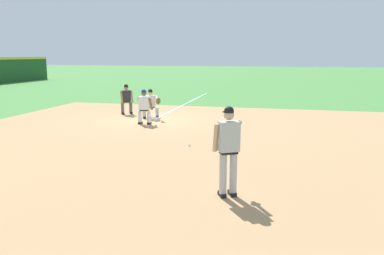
{
  "coord_description": "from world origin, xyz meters",
  "views": [
    {
      "loc": [
        -15.57,
        -5.49,
        2.84
      ],
      "look_at": [
        -5.87,
        -3.16,
        0.9
      ],
      "focal_mm": 35.0,
      "sensor_mm": 36.0,
      "label": 1
    }
  ],
  "objects_px": {
    "baserunner": "(144,105)",
    "first_baseman": "(151,102)",
    "baseball": "(189,145)",
    "first_base_bag": "(154,119)",
    "pitcher": "(229,146)",
    "umpire": "(126,98)"
  },
  "relations": [
    {
      "from": "pitcher",
      "to": "baserunner",
      "type": "bearing_deg",
      "value": 32.09
    },
    {
      "from": "first_baseman",
      "to": "umpire",
      "type": "distance_m",
      "value": 1.83
    },
    {
      "from": "first_base_bag",
      "to": "first_baseman",
      "type": "distance_m",
      "value": 0.81
    },
    {
      "from": "baseball",
      "to": "first_baseman",
      "type": "distance_m",
      "value": 5.63
    },
    {
      "from": "umpire",
      "to": "pitcher",
      "type": "bearing_deg",
      "value": -146.56
    },
    {
      "from": "baserunner",
      "to": "pitcher",
      "type": "bearing_deg",
      "value": -147.91
    },
    {
      "from": "pitcher",
      "to": "first_baseman",
      "type": "xyz_separation_m",
      "value": [
        8.69,
        4.75,
        -0.33
      ]
    },
    {
      "from": "umpire",
      "to": "baseball",
      "type": "bearing_deg",
      "value": -141.15
    },
    {
      "from": "first_base_bag",
      "to": "pitcher",
      "type": "height_order",
      "value": "pitcher"
    },
    {
      "from": "baseball",
      "to": "pitcher",
      "type": "relative_size",
      "value": 0.04
    },
    {
      "from": "baserunner",
      "to": "first_baseman",
      "type": "bearing_deg",
      "value": 8.3
    },
    {
      "from": "first_base_bag",
      "to": "first_baseman",
      "type": "relative_size",
      "value": 0.28
    },
    {
      "from": "pitcher",
      "to": "baserunner",
      "type": "relative_size",
      "value": 1.27
    },
    {
      "from": "baseball",
      "to": "umpire",
      "type": "height_order",
      "value": "umpire"
    },
    {
      "from": "first_baseman",
      "to": "baseball",
      "type": "bearing_deg",
      "value": -148.05
    },
    {
      "from": "first_base_bag",
      "to": "baseball",
      "type": "relative_size",
      "value": 5.14
    },
    {
      "from": "baseball",
      "to": "baserunner",
      "type": "relative_size",
      "value": 0.05
    },
    {
      "from": "baseball",
      "to": "pitcher",
      "type": "bearing_deg",
      "value": -155.63
    },
    {
      "from": "first_baseman",
      "to": "umpire",
      "type": "height_order",
      "value": "umpire"
    },
    {
      "from": "first_base_bag",
      "to": "first_baseman",
      "type": "bearing_deg",
      "value": 33.94
    },
    {
      "from": "baserunner",
      "to": "umpire",
      "type": "distance_m",
      "value": 2.97
    },
    {
      "from": "first_base_bag",
      "to": "baserunner",
      "type": "bearing_deg",
      "value": 178.71
    }
  ]
}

